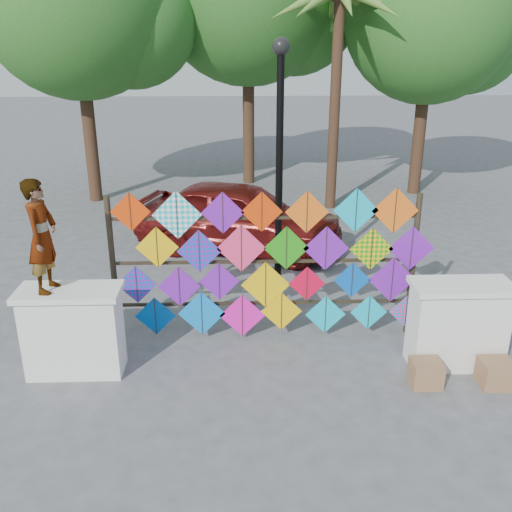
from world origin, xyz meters
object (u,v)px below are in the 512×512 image
(vendor_woman, at_px, (42,236))
(lamppost, at_px, (279,152))
(kite_rack, at_px, (270,264))
(sedan, at_px, (239,217))

(vendor_woman, bearing_deg, lamppost, -49.32)
(lamppost, bearing_deg, vendor_woman, -145.87)
(kite_rack, height_order, vendor_woman, vendor_woman)
(sedan, relative_size, lamppost, 1.01)
(vendor_woman, bearing_deg, sedan, -21.36)
(vendor_woman, relative_size, sedan, 0.34)
(sedan, bearing_deg, vendor_woman, 170.19)
(vendor_woman, bearing_deg, kite_rack, -66.40)
(kite_rack, height_order, lamppost, lamppost)
(kite_rack, xyz_separation_m, vendor_woman, (-3.03, -0.93, 0.81))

